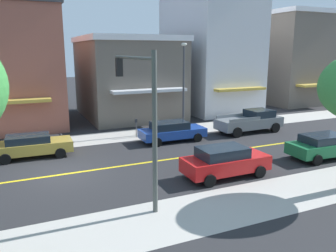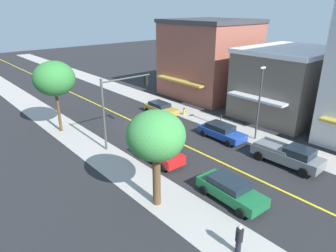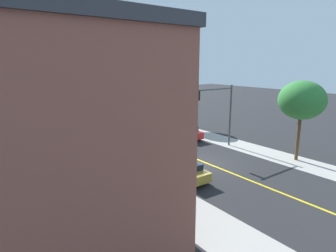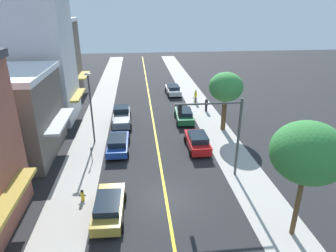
{
  "view_description": "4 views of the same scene",
  "coord_description": "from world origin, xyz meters",
  "px_view_note": "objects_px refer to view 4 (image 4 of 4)",
  "views": [
    {
      "loc": [
        17.73,
        -1.96,
        6.43
      ],
      "look_at": [
        0.71,
        5.72,
        2.25
      ],
      "focal_mm": 35.98,
      "sensor_mm": 36.0,
      "label": 1
    },
    {
      "loc": [
        17.95,
        25.2,
        12.05
      ],
      "look_at": [
        2.17,
        6.94,
        2.53
      ],
      "focal_mm": 32.53,
      "sensor_mm": 36.0,
      "label": 2
    },
    {
      "loc": [
        -16.93,
        -17.28,
        8.7
      ],
      "look_at": [
        0.03,
        5.85,
        2.33
      ],
      "focal_mm": 30.56,
      "sensor_mm": 36.0,
      "label": 3
    },
    {
      "loc": [
        -1.74,
        -17.35,
        12.85
      ],
      "look_at": [
        1.0,
        8.12,
        2.29
      ],
      "focal_mm": 31.52,
      "sensor_mm": 36.0,
      "label": 4
    }
  ],
  "objects_px": {
    "street_lamp": "(91,101)",
    "red_sedan_right_curb": "(197,141)",
    "pedestrian_black_shirt": "(206,104)",
    "parking_meter": "(91,153)",
    "blue_sedan_left_curb": "(118,143)",
    "silver_sedan_right_curb": "(173,90)",
    "gold_sedan_left_curb": "(109,207)",
    "small_dog": "(195,99)",
    "traffic_light_mast": "(220,125)",
    "green_sedan_right_curb": "(184,115)",
    "street_tree_left_near": "(308,153)",
    "grey_pickup_truck": "(122,116)",
    "pedestrian_yellow_shirt": "(196,96)",
    "street_tree_right_corner": "(226,87)",
    "fire_hydrant": "(82,195)"
  },
  "relations": [
    {
      "from": "street_lamp",
      "to": "green_sedan_right_curb",
      "type": "height_order",
      "value": "street_lamp"
    },
    {
      "from": "fire_hydrant",
      "to": "street_tree_right_corner",
      "type": "bearing_deg",
      "value": 40.6
    },
    {
      "from": "red_sedan_right_curb",
      "to": "pedestrian_black_shirt",
      "type": "relative_size",
      "value": 2.61
    },
    {
      "from": "green_sedan_right_curb",
      "to": "gold_sedan_left_curb",
      "type": "height_order",
      "value": "green_sedan_right_curb"
    },
    {
      "from": "fire_hydrant",
      "to": "green_sedan_right_curb",
      "type": "distance_m",
      "value": 17.28
    },
    {
      "from": "traffic_light_mast",
      "to": "street_lamp",
      "type": "height_order",
      "value": "street_lamp"
    },
    {
      "from": "parking_meter",
      "to": "blue_sedan_left_curb",
      "type": "bearing_deg",
      "value": 41.86
    },
    {
      "from": "green_sedan_right_curb",
      "to": "red_sedan_right_curb",
      "type": "bearing_deg",
      "value": -176.33
    },
    {
      "from": "pedestrian_yellow_shirt",
      "to": "green_sedan_right_curb",
      "type": "bearing_deg",
      "value": -99.16
    },
    {
      "from": "traffic_light_mast",
      "to": "grey_pickup_truck",
      "type": "xyz_separation_m",
      "value": [
        -8.07,
        12.23,
        -3.48
      ]
    },
    {
      "from": "fire_hydrant",
      "to": "grey_pickup_truck",
      "type": "bearing_deg",
      "value": 81.3
    },
    {
      "from": "parking_meter",
      "to": "traffic_light_mast",
      "type": "relative_size",
      "value": 0.22
    },
    {
      "from": "gold_sedan_left_curb",
      "to": "blue_sedan_left_curb",
      "type": "bearing_deg",
      "value": 0.91
    },
    {
      "from": "street_lamp",
      "to": "small_dog",
      "type": "relative_size",
      "value": 9.47
    },
    {
      "from": "street_tree_left_near",
      "to": "parking_meter",
      "type": "bearing_deg",
      "value": 142.24
    },
    {
      "from": "red_sedan_right_curb",
      "to": "gold_sedan_left_curb",
      "type": "distance_m",
      "value": 11.8
    },
    {
      "from": "street_tree_left_near",
      "to": "small_dog",
      "type": "distance_m",
      "value": 27.19
    },
    {
      "from": "street_tree_right_corner",
      "to": "blue_sedan_left_curb",
      "type": "xyz_separation_m",
      "value": [
        -11.32,
        -4.06,
        -4.01
      ]
    },
    {
      "from": "green_sedan_right_curb",
      "to": "gold_sedan_left_curb",
      "type": "xyz_separation_m",
      "value": [
        -7.53,
        -16.36,
        -0.03
      ]
    },
    {
      "from": "parking_meter",
      "to": "silver_sedan_right_curb",
      "type": "relative_size",
      "value": 0.31
    },
    {
      "from": "street_tree_right_corner",
      "to": "street_lamp",
      "type": "distance_m",
      "value": 13.94
    },
    {
      "from": "street_tree_left_near",
      "to": "parking_meter",
      "type": "distance_m",
      "value": 17.28
    },
    {
      "from": "pedestrian_yellow_shirt",
      "to": "silver_sedan_right_curb",
      "type": "bearing_deg",
      "value": 133.92
    },
    {
      "from": "street_lamp",
      "to": "grey_pickup_truck",
      "type": "distance_m",
      "value": 6.41
    },
    {
      "from": "street_tree_left_near",
      "to": "traffic_light_mast",
      "type": "xyz_separation_m",
      "value": [
        -2.86,
        6.94,
        -1.09
      ]
    },
    {
      "from": "silver_sedan_right_curb",
      "to": "blue_sedan_left_curb",
      "type": "bearing_deg",
      "value": 155.36
    },
    {
      "from": "silver_sedan_right_curb",
      "to": "gold_sedan_left_curb",
      "type": "xyz_separation_m",
      "value": [
        -7.6,
        -27.59,
        -0.03
      ]
    },
    {
      "from": "street_tree_left_near",
      "to": "blue_sedan_left_curb",
      "type": "bearing_deg",
      "value": 132.1
    },
    {
      "from": "blue_sedan_left_curb",
      "to": "small_dog",
      "type": "distance_m",
      "value": 17.76
    },
    {
      "from": "green_sedan_right_curb",
      "to": "street_tree_left_near",
      "type": "bearing_deg",
      "value": -166.55
    },
    {
      "from": "parking_meter",
      "to": "traffic_light_mast",
      "type": "distance_m",
      "value": 11.36
    },
    {
      "from": "green_sedan_right_curb",
      "to": "grey_pickup_truck",
      "type": "xyz_separation_m",
      "value": [
        -7.33,
        0.07,
        0.12
      ]
    },
    {
      "from": "grey_pickup_truck",
      "to": "traffic_light_mast",
      "type": "bearing_deg",
      "value": -148.2
    },
    {
      "from": "traffic_light_mast",
      "to": "green_sedan_right_curb",
      "type": "height_order",
      "value": "traffic_light_mast"
    },
    {
      "from": "street_lamp",
      "to": "grey_pickup_truck",
      "type": "bearing_deg",
      "value": 61.97
    },
    {
      "from": "pedestrian_yellow_shirt",
      "to": "traffic_light_mast",
      "type": "bearing_deg",
      "value": -83.5
    },
    {
      "from": "street_tree_right_corner",
      "to": "pedestrian_yellow_shirt",
      "type": "height_order",
      "value": "street_tree_right_corner"
    },
    {
      "from": "parking_meter",
      "to": "small_dog",
      "type": "relative_size",
      "value": 1.9
    },
    {
      "from": "street_tree_left_near",
      "to": "pedestrian_black_shirt",
      "type": "height_order",
      "value": "street_tree_left_near"
    },
    {
      "from": "red_sedan_right_curb",
      "to": "silver_sedan_right_curb",
      "type": "xyz_separation_m",
      "value": [
        -0.04,
        18.59,
        -0.05
      ]
    },
    {
      "from": "street_lamp",
      "to": "red_sedan_right_curb",
      "type": "distance_m",
      "value": 10.9
    },
    {
      "from": "gold_sedan_left_curb",
      "to": "small_dog",
      "type": "relative_size",
      "value": 6.32
    },
    {
      "from": "parking_meter",
      "to": "small_dog",
      "type": "height_order",
      "value": "parking_meter"
    },
    {
      "from": "street_tree_right_corner",
      "to": "green_sedan_right_curb",
      "type": "distance_m",
      "value": 6.29
    },
    {
      "from": "parking_meter",
      "to": "pedestrian_yellow_shirt",
      "type": "distance_m",
      "value": 20.01
    },
    {
      "from": "traffic_light_mast",
      "to": "silver_sedan_right_curb",
      "type": "xyz_separation_m",
      "value": [
        -0.66,
        23.39,
        -3.59
      ]
    },
    {
      "from": "traffic_light_mast",
      "to": "pedestrian_yellow_shirt",
      "type": "relative_size",
      "value": 3.52
    },
    {
      "from": "green_sedan_right_curb",
      "to": "pedestrian_black_shirt",
      "type": "xyz_separation_m",
      "value": [
        3.42,
        3.25,
        0.12
      ]
    },
    {
      "from": "street_tree_left_near",
      "to": "green_sedan_right_curb",
      "type": "height_order",
      "value": "street_tree_left_near"
    },
    {
      "from": "street_tree_right_corner",
      "to": "pedestrian_black_shirt",
      "type": "bearing_deg",
      "value": 94.67
    }
  ]
}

